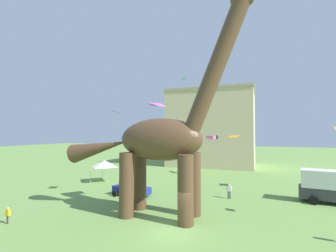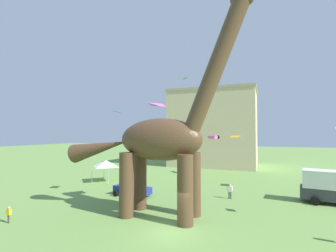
# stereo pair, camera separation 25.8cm
# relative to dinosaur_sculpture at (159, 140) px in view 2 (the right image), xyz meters

# --- Properties ---
(ground_plane) EXTENTS (240.00, 240.00, 0.00)m
(ground_plane) POSITION_rel_dinosaur_sculpture_xyz_m (1.90, -2.80, -6.29)
(ground_plane) COLOR #6B9347
(dinosaur_sculpture) EXTENTS (16.64, 3.53, 17.40)m
(dinosaur_sculpture) POSITION_rel_dinosaur_sculpture_xyz_m (0.00, 0.00, 0.00)
(dinosaur_sculpture) COLOR #513823
(dinosaur_sculpture) RESTS_ON ground_plane
(parked_sedan_left) EXTENTS (4.50, 2.69, 1.55)m
(parked_sedan_left) POSITION_rel_dinosaur_sculpture_xyz_m (-5.35, 4.95, -5.49)
(parked_sedan_left) COLOR navy
(parked_sedan_left) RESTS_ON ground_plane
(parked_box_truck) EXTENTS (5.84, 2.87, 3.20)m
(parked_box_truck) POSITION_rel_dinosaur_sculpture_xyz_m (14.13, 9.15, -4.64)
(parked_box_truck) COLOR #38383D
(parked_box_truck) RESTS_ON ground_plane
(person_photographer) EXTENTS (0.47, 0.21, 1.25)m
(person_photographer) POSITION_rel_dinosaur_sculpture_xyz_m (-10.00, -5.62, -5.54)
(person_photographer) COLOR #6B6056
(person_photographer) RESTS_ON ground_plane
(person_vendor_side) EXTENTS (0.57, 0.25, 1.52)m
(person_vendor_side) POSITION_rel_dinosaur_sculpture_xyz_m (4.73, 7.61, -5.37)
(person_vendor_side) COLOR #2D3347
(person_vendor_side) RESTS_ON ground_plane
(festival_canopy_tent) EXTENTS (3.15, 3.15, 3.00)m
(festival_canopy_tent) POSITION_rel_dinosaur_sculpture_xyz_m (-12.66, 10.37, -3.75)
(festival_canopy_tent) COLOR #B2B2B7
(festival_canopy_tent) RESTS_ON ground_plane
(kite_far_left) EXTENTS (1.49, 1.31, 0.26)m
(kite_far_left) POSITION_rel_dinosaur_sculpture_xyz_m (4.75, 12.45, 0.12)
(kite_far_left) COLOR orange
(kite_far_right) EXTENTS (0.88, 1.06, 0.30)m
(kite_far_right) POSITION_rel_dinosaur_sculpture_xyz_m (-3.44, 18.03, 9.21)
(kite_far_right) COLOR green
(kite_apex) EXTENTS (2.25, 2.22, 0.64)m
(kite_apex) POSITION_rel_dinosaur_sculpture_xyz_m (0.58, 20.93, -0.11)
(kite_apex) COLOR pink
(kite_high_right) EXTENTS (1.82, 1.87, 0.40)m
(kite_high_right) POSITION_rel_dinosaur_sculpture_xyz_m (-1.19, 2.11, 3.19)
(kite_high_right) COLOR pink
(kite_drifting) EXTENTS (1.27, 1.41, 1.43)m
(kite_drifting) POSITION_rel_dinosaur_sculpture_xyz_m (-6.41, 3.47, 2.78)
(kite_drifting) COLOR #287AE5
(background_building_block) EXTENTS (17.51, 12.95, 15.87)m
(background_building_block) POSITION_rel_dinosaur_sculpture_xyz_m (-1.82, 33.92, 1.66)
(background_building_block) COLOR #CCB78E
(background_building_block) RESTS_ON ground_plane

